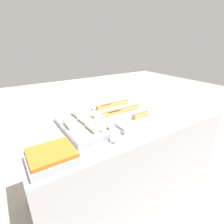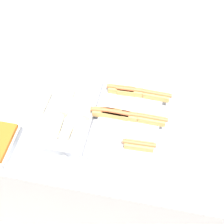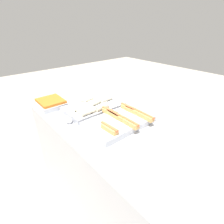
% 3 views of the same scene
% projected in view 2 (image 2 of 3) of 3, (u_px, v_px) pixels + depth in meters
% --- Properties ---
extents(ground_plane, '(12.00, 12.00, 0.00)m').
position_uv_depth(ground_plane, '(127.00, 189.00, 2.46)').
color(ground_plane, '#ADA393').
extents(counter, '(1.79, 0.87, 0.90)m').
position_uv_depth(counter, '(130.00, 162.00, 2.10)').
color(counter, '#A8AAB2').
rests_on(counter, ground_plane).
extents(tray_hotdogs, '(0.42, 0.55, 0.10)m').
position_uv_depth(tray_hotdogs, '(129.00, 118.00, 1.72)').
color(tray_hotdogs, '#A8AAB2').
rests_on(tray_hotdogs, counter).
extents(tray_wraps, '(0.33, 0.54, 0.11)m').
position_uv_depth(tray_wraps, '(66.00, 111.00, 1.75)').
color(tray_wraps, '#A8AAB2').
rests_on(tray_wraps, counter).
extents(serving_spoon_near, '(0.24, 0.05, 0.05)m').
position_uv_depth(serving_spoon_near, '(61.00, 160.00, 1.58)').
color(serving_spoon_near, silver).
rests_on(serving_spoon_near, counter).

